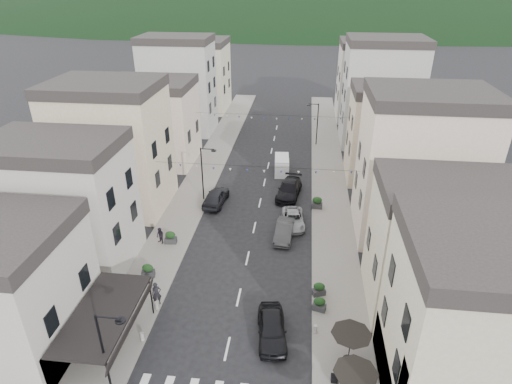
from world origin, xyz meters
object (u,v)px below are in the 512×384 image
(parked_car_d, at_px, (289,190))
(parked_car_e, at_px, (216,197))
(parked_car_b, at_px, (284,231))
(pedestrian_a, at_px, (157,294))
(pedestrian_b, at_px, (160,236))
(parked_car_a, at_px, (272,328))
(delivery_van, at_px, (282,165))
(parked_car_c, at_px, (293,219))

(parked_car_d, distance_m, parked_car_e, 8.03)
(parked_car_b, distance_m, pedestrian_a, 13.38)
(parked_car_e, relative_size, pedestrian_b, 3.09)
(parked_car_a, distance_m, delivery_van, 26.87)
(parked_car_a, bearing_deg, pedestrian_b, 129.85)
(parked_car_c, distance_m, parked_car_d, 5.98)
(parked_car_c, relative_size, parked_car_e, 0.94)
(parked_car_d, height_order, delivery_van, delivery_van)
(parked_car_a, height_order, parked_car_b, parked_car_a)
(parked_car_a, bearing_deg, parked_car_e, 104.57)
(parked_car_b, xyz_separation_m, parked_car_e, (-7.54, 5.68, 0.10))
(parked_car_a, distance_m, parked_car_b, 12.28)
(parked_car_c, bearing_deg, parked_car_e, 152.00)
(parked_car_d, bearing_deg, pedestrian_b, -128.08)
(parked_car_b, height_order, pedestrian_a, pedestrian_a)
(parked_car_a, height_order, parked_car_e, parked_car_e)
(parked_car_a, bearing_deg, parked_car_d, 81.62)
(parked_car_b, relative_size, pedestrian_b, 2.80)
(parked_car_a, relative_size, delivery_van, 1.06)
(parked_car_c, bearing_deg, pedestrian_a, -133.19)
(parked_car_a, relative_size, pedestrian_b, 2.96)
(delivery_van, bearing_deg, parked_car_e, -129.70)
(parked_car_b, height_order, pedestrian_b, pedestrian_b)
(parked_car_c, bearing_deg, parked_car_d, 90.42)
(parked_car_b, xyz_separation_m, pedestrian_b, (-10.98, -2.40, 0.18))
(parked_car_d, xyz_separation_m, pedestrian_b, (-11.04, -10.67, 0.09))
(parked_car_c, height_order, pedestrian_b, pedestrian_b)
(pedestrian_a, relative_size, pedestrian_b, 1.20)
(pedestrian_b, bearing_deg, parked_car_d, 77.98)
(parked_car_d, bearing_deg, parked_car_e, -153.24)
(parked_car_b, bearing_deg, parked_car_a, -86.91)
(parked_car_e, relative_size, pedestrian_a, 2.57)
(pedestrian_a, distance_m, pedestrian_b, 8.05)
(parked_car_c, distance_m, parked_car_e, 8.92)
(parked_car_e, xyz_separation_m, pedestrian_a, (-1.20, -15.81, 0.24))
(pedestrian_b, bearing_deg, pedestrian_a, -39.86)
(pedestrian_b, bearing_deg, parked_car_a, -8.37)
(parked_car_b, distance_m, delivery_van, 14.62)
(parked_car_b, relative_size, pedestrian_a, 2.32)
(parked_car_c, relative_size, pedestrian_b, 2.91)
(delivery_van, bearing_deg, parked_car_d, -83.23)
(parked_car_a, bearing_deg, pedestrian_a, 158.18)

